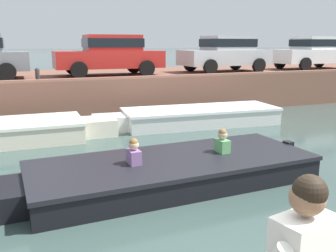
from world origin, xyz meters
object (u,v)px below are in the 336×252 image
Objects in this scene: car_rightmost_white at (315,51)px; mooring_bollard_mid at (37,74)px; boat_moored_central_white at (193,117)px; motorboat_passing at (162,172)px; car_right_inner_silver at (226,52)px; car_centre_red at (110,53)px.

car_rightmost_white is 9.28× the size of mooring_bollard_mid.
mooring_bollard_mid is (-4.66, 2.06, 1.38)m from boat_moored_central_white.
motorboat_passing is 1.70× the size of car_right_inner_silver.
car_centre_red is at bearing -179.97° from car_right_inner_silver.
car_centre_red reaches higher than motorboat_passing.
motorboat_passing is at bearing -97.07° from car_centre_red.
mooring_bollard_mid is at bearing -151.75° from car_centre_red.
mooring_bollard_mid reaches higher than motorboat_passing.
car_centre_red is (-1.88, 3.56, 1.98)m from boat_moored_central_white.
car_right_inner_silver reaches higher than mooring_bollard_mid.
mooring_bollard_mid is at bearing 104.90° from motorboat_passing.
motorboat_passing is 1.61× the size of car_rightmost_white.
car_rightmost_white is 12.98m from mooring_bollard_mid.
mooring_bollard_mid is (-1.77, 6.65, 1.41)m from motorboat_passing.
car_centre_red is at bearing 117.89° from boat_moored_central_white.
car_centre_red is 0.99× the size of car_rightmost_white.
motorboat_passing is 10.40m from car_right_inner_silver.
car_centre_red is 3.21m from mooring_bollard_mid.
mooring_bollard_mid is at bearing -173.38° from car_rightmost_white.
car_rightmost_white reaches higher than motorboat_passing.
boat_moored_central_white is at bearing -23.87° from mooring_bollard_mid.
boat_moored_central_white is 5.21m from car_right_inner_silver.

